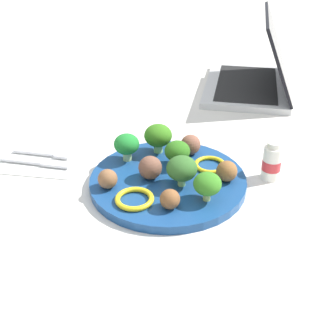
# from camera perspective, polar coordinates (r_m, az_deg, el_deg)

# --- Properties ---
(ground_plane) EXTENTS (4.00, 4.00, 0.00)m
(ground_plane) POSITION_cam_1_polar(r_m,az_deg,el_deg) (0.79, -0.00, -2.23)
(ground_plane) COLOR silver
(plate) EXTENTS (0.28, 0.28, 0.02)m
(plate) POSITION_cam_1_polar(r_m,az_deg,el_deg) (0.78, -0.00, -1.75)
(plate) COLOR navy
(plate) RESTS_ON ground_plane
(broccoli_floret_front_right) EXTENTS (0.05, 0.05, 0.05)m
(broccoli_floret_front_right) POSITION_cam_1_polar(r_m,az_deg,el_deg) (0.74, 1.81, -0.09)
(broccoli_floret_front_right) COLOR #8EC26E
(broccoli_floret_front_right) RESTS_ON plate
(broccoli_floret_back_left) EXTENTS (0.05, 0.05, 0.05)m
(broccoli_floret_back_left) POSITION_cam_1_polar(r_m,az_deg,el_deg) (0.80, 1.22, 2.16)
(broccoli_floret_back_left) COLOR #A8BB6C
(broccoli_floret_back_left) RESTS_ON plate
(broccoli_floret_back_right) EXTENTS (0.05, 0.05, 0.05)m
(broccoli_floret_back_right) POSITION_cam_1_polar(r_m,az_deg,el_deg) (0.82, -5.42, 3.05)
(broccoli_floret_back_right) COLOR #A1C783
(broccoli_floret_back_right) RESTS_ON plate
(broccoli_floret_mid_left) EXTENTS (0.05, 0.05, 0.05)m
(broccoli_floret_mid_left) POSITION_cam_1_polar(r_m,az_deg,el_deg) (0.71, 5.15, -2.11)
(broccoli_floret_mid_left) COLOR #ADC768
(broccoli_floret_mid_left) RESTS_ON plate
(broccoli_floret_front_left) EXTENTS (0.05, 0.05, 0.06)m
(broccoli_floret_front_left) POSITION_cam_1_polar(r_m,az_deg,el_deg) (0.85, -1.30, 4.20)
(broccoli_floret_front_left) COLOR #8FC87A
(broccoli_floret_front_left) RESTS_ON plate
(meatball_front_right) EXTENTS (0.03, 0.03, 0.03)m
(meatball_front_right) POSITION_cam_1_polar(r_m,az_deg,el_deg) (0.75, -7.88, -1.42)
(meatball_front_right) COLOR brown
(meatball_front_right) RESTS_ON plate
(meatball_front_left) EXTENTS (0.04, 0.04, 0.04)m
(meatball_front_left) POSITION_cam_1_polar(r_m,az_deg,el_deg) (0.77, -2.34, 0.05)
(meatball_front_left) COLOR brown
(meatball_front_left) RESTS_ON plate
(meatball_mid_right) EXTENTS (0.03, 0.03, 0.03)m
(meatball_mid_right) POSITION_cam_1_polar(r_m,az_deg,el_deg) (0.70, 0.25, -4.08)
(meatball_mid_right) COLOR brown
(meatball_mid_right) RESTS_ON plate
(meatball_center) EXTENTS (0.04, 0.04, 0.04)m
(meatball_center) POSITION_cam_1_polar(r_m,az_deg,el_deg) (0.85, 2.96, 3.07)
(meatball_center) COLOR brown
(meatball_center) RESTS_ON plate
(meatball_near_rim) EXTENTS (0.04, 0.04, 0.04)m
(meatball_near_rim) POSITION_cam_1_polar(r_m,az_deg,el_deg) (0.77, 7.66, -0.41)
(meatball_near_rim) COLOR brown
(meatball_near_rim) RESTS_ON plate
(pepper_ring_front_left) EXTENTS (0.08, 0.08, 0.01)m
(pepper_ring_front_left) POSITION_cam_1_polar(r_m,az_deg,el_deg) (0.81, 5.50, 0.43)
(pepper_ring_front_left) COLOR yellow
(pepper_ring_front_left) RESTS_ON plate
(pepper_ring_back_left) EXTENTS (0.09, 0.09, 0.01)m
(pepper_ring_back_left) POSITION_cam_1_polar(r_m,az_deg,el_deg) (0.72, -4.39, -4.03)
(pepper_ring_back_left) COLOR yellow
(pepper_ring_back_left) RESTS_ON plate
(napkin) EXTENTS (0.17, 0.12, 0.01)m
(napkin) POSITION_cam_1_polar(r_m,az_deg,el_deg) (0.90, -16.55, 1.07)
(napkin) COLOR white
(napkin) RESTS_ON ground_plane
(fork) EXTENTS (0.12, 0.02, 0.01)m
(fork) POSITION_cam_1_polar(r_m,az_deg,el_deg) (0.91, -15.72, 1.86)
(fork) COLOR silver
(fork) RESTS_ON napkin
(knife) EXTENTS (0.15, 0.02, 0.01)m
(knife) POSITION_cam_1_polar(r_m,az_deg,el_deg) (0.88, -16.64, 0.72)
(knife) COLOR silver
(knife) RESTS_ON napkin
(yogurt_bottle) EXTENTS (0.03, 0.03, 0.07)m
(yogurt_bottle) POSITION_cam_1_polar(r_m,az_deg,el_deg) (0.81, 13.37, 0.73)
(yogurt_bottle) COLOR white
(yogurt_bottle) RESTS_ON ground_plane
(laptop) EXTENTS (0.22, 0.32, 0.20)m
(laptop) POSITION_cam_1_polar(r_m,az_deg,el_deg) (1.22, 11.34, 11.65)
(laptop) COLOR silver
(laptop) RESTS_ON ground_plane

